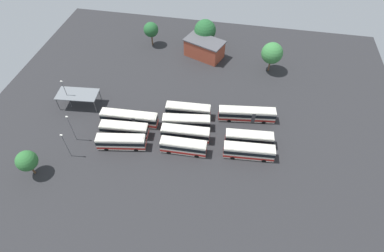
{
  "coord_description": "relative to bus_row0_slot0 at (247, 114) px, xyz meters",
  "views": [
    {
      "loc": [
        -10.32,
        47.63,
        57.03
      ],
      "look_at": [
        -1.07,
        -1.08,
        1.6
      ],
      "focal_mm": 28.51,
      "sensor_mm": 36.0,
      "label": 1
    }
  ],
  "objects": [
    {
      "name": "lamp_post_near_entrance",
      "position": [
        39.74,
        14.35,
        2.55
      ],
      "size": [
        0.56,
        0.28,
        8.11
      ],
      "color": "slate",
      "rests_on": "ground_plane"
    },
    {
      "name": "tree_south_edge",
      "position": [
        -5.09,
        -21.44,
        4.26
      ],
      "size": [
        6.11,
        6.11,
        9.25
      ],
      "color": "brown",
      "rests_on": "ground_plane"
    },
    {
      "name": "bus_row2_slot3",
      "position": [
        28.11,
        14.42,
        -0.0
      ],
      "size": [
        11.56,
        4.4,
        3.64
      ],
      "color": "silver",
      "rests_on": "ground_plane"
    },
    {
      "name": "lamp_post_mid_lot",
      "position": [
        38.86,
        19.11,
        2.25
      ],
      "size": [
        0.56,
        0.28,
        7.52
      ],
      "color": "slate",
      "rests_on": "ground_plane"
    },
    {
      "name": "bus_row2_slot1",
      "position": [
        28.64,
        6.79,
        0.0
      ],
      "size": [
        14.26,
        3.27,
        3.64
      ],
      "color": "silver",
      "rests_on": "ground_plane"
    },
    {
      "name": "bus_row1_slot3",
      "position": [
        13.62,
        13.03,
        -0.0
      ],
      "size": [
        10.66,
        2.9,
        3.64
      ],
      "color": "silver",
      "rests_on": "ground_plane"
    },
    {
      "name": "tree_north_edge",
      "position": [
        44.65,
        24.96,
        2.68
      ],
      "size": [
        4.47,
        4.47,
        6.85
      ],
      "color": "brown",
      "rests_on": "ground_plane"
    },
    {
      "name": "tree_northeast",
      "position": [
        32.68,
        -28.17,
        3.6
      ],
      "size": [
        4.66,
        4.66,
        7.87
      ],
      "color": "brown",
      "rests_on": "ground_plane"
    },
    {
      "name": "lamp_post_far_corner",
      "position": [
        46.09,
        3.87,
        2.84
      ],
      "size": [
        0.56,
        0.28,
        8.68
      ],
      "color": "slate",
      "rests_on": "ground_plane"
    },
    {
      "name": "ground_plane",
      "position": [
        13.99,
        7.29,
        -1.92
      ],
      "size": [
        107.87,
        107.87,
        0.0
      ],
      "primitive_type": "plane",
      "color": "#28282B"
    },
    {
      "name": "tree_east_edge",
      "position": [
        15.73,
        -30.63,
        3.76
      ],
      "size": [
        6.86,
        6.86,
        9.11
      ],
      "color": "brown",
      "rests_on": "ground_plane"
    },
    {
      "name": "bus_row1_slot2",
      "position": [
        13.96,
        9.13,
        -0.0
      ],
      "size": [
        11.6,
        3.18,
        3.64
      ],
      "color": "silver",
      "rests_on": "ground_plane"
    },
    {
      "name": "bus_row0_slot3",
      "position": [
        -1.2,
        11.65,
        -0.0
      ],
      "size": [
        11.6,
        3.45,
        3.64
      ],
      "color": "silver",
      "rests_on": "ground_plane"
    },
    {
      "name": "bus_row1_slot1",
      "position": [
        14.48,
        5.49,
        -0.0
      ],
      "size": [
        11.87,
        4.18,
        3.64
      ],
      "color": "silver",
      "rests_on": "ground_plane"
    },
    {
      "name": "bus_row0_slot0",
      "position": [
        0.0,
        0.0,
        0.0
      ],
      "size": [
        14.37,
        4.38,
        3.64
      ],
      "color": "silver",
      "rests_on": "ground_plane"
    },
    {
      "name": "bus_row0_slot2",
      "position": [
        -0.99,
        7.84,
        -0.0
      ],
      "size": [
        11.25,
        3.51,
        3.64
      ],
      "color": "silver",
      "rests_on": "ground_plane"
    },
    {
      "name": "depot_building",
      "position": [
        15.0,
        -25.11,
        0.94
      ],
      "size": [
        13.45,
        10.46,
        5.67
      ],
      "color": "#99422D",
      "rests_on": "ground_plane"
    },
    {
      "name": "bus_row1_slot0",
      "position": [
        14.83,
        1.49,
        -0.0
      ],
      "size": [
        11.4,
        3.21,
        3.64
      ],
      "color": "silver",
      "rests_on": "ground_plane"
    },
    {
      "name": "bus_row2_slot2",
      "position": [
        28.67,
        10.61,
        -0.0
      ],
      "size": [
        11.62,
        3.44,
        3.64
      ],
      "color": "silver",
      "rests_on": "ground_plane"
    },
    {
      "name": "maintenance_shelter",
      "position": [
        43.75,
        2.91,
        1.9
      ],
      "size": [
        10.95,
        6.05,
        4.02
      ],
      "color": "slate",
      "rests_on": "ground_plane"
    }
  ]
}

